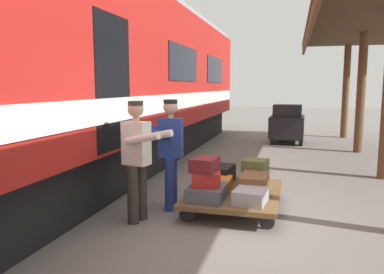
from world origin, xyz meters
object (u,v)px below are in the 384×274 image
Objects in this scene: porter_in_overalls at (170,150)px; suitcase_orange_carryall at (214,184)px; suitcase_brown_leather at (255,184)px; suitcase_gray_aluminum at (251,196)px; suitcase_tan_vintage at (258,178)px; suitcase_olive_duffel at (255,165)px; suitcase_maroon_trunk at (205,164)px; suitcase_black_hardshell at (220,174)px; baggage_tug at (287,124)px; train_car at (27,76)px; suitcase_slate_roller at (207,192)px; suitcase_red_plastic at (206,178)px; luggage_cart at (234,194)px; porter_by_door at (138,157)px.

suitcase_orange_carryall is at bearing -159.18° from porter_in_overalls.
suitcase_gray_aluminum is at bearing 90.00° from suitcase_brown_leather.
suitcase_olive_duffel reaches higher than suitcase_tan_vintage.
suitcase_brown_leather is at bearing -142.53° from suitcase_maroon_trunk.
suitcase_black_hardshell is 1.02× the size of suitcase_orange_carryall.
suitcase_olive_duffel is at bearing -149.02° from porter_in_overalls.
suitcase_brown_leather is at bearing 180.00° from suitcase_orange_carryall.
suitcase_orange_carryall is at bearing -38.97° from suitcase_gray_aluminum.
baggage_tug is (-0.40, -6.85, 0.02)m from suitcase_olive_duffel.
train_car reaches higher than suitcase_slate_roller.
luggage_cart is at bearing -122.46° from suitcase_red_plastic.
luggage_cart is 0.36m from suitcase_brown_leather.
suitcase_tan_vintage is 1.31× the size of suitcase_maroon_trunk.
baggage_tug is (-0.99, -7.86, 0.25)m from suitcase_slate_roller.
luggage_cart is 0.61m from suitcase_slate_roller.
train_car is 2.36m from porter_by_door.
porter_in_overalls is (0.97, 0.25, 0.69)m from luggage_cart.
suitcase_black_hardshell reaches higher than suitcase_tan_vintage.
suitcase_orange_carryall is at bearing 0.00° from suitcase_brown_leather.
suitcase_black_hardshell is at bearing -58.28° from luggage_cart.
baggage_tug is (-1.00, -7.87, 0.04)m from suitcase_red_plastic.
suitcase_brown_leather is at bearing 141.03° from suitcase_black_hardshell.
porter_in_overalls is (0.66, -0.26, 0.55)m from suitcase_slate_roller.
suitcase_tan_vintage is (-0.31, -0.51, 0.16)m from luggage_cart.
suitcase_maroon_trunk is at bearing 56.79° from suitcase_tan_vintage.
luggage_cart is 3.34× the size of suitcase_gray_aluminum.
suitcase_maroon_trunk is at bearing 55.36° from luggage_cart.
porter_by_door is at bearing 14.69° from suitcase_gray_aluminum.
suitcase_tan_vintage is at bearing -141.03° from suitcase_orange_carryall.
porter_in_overalls is at bearing -11.35° from suitcase_gray_aluminum.
train_car is 33.88× the size of suitcase_slate_roller.
suitcase_brown_leather is 0.36× the size of baggage_tug.
suitcase_slate_roller is 0.41m from suitcase_maroon_trunk.
train_car reaches higher than suitcase_gray_aluminum.
suitcase_red_plastic is (0.01, 1.02, 0.17)m from suitcase_black_hardshell.
porter_in_overalls and porter_by_door have the same top height.
porter_in_overalls is at bearing 20.82° from suitcase_orange_carryall.
suitcase_red_plastic is (-2.92, -0.01, -1.47)m from train_car.
suitcase_slate_roller is 1.01× the size of suitcase_brown_leather.
suitcase_brown_leather is (-0.63, -0.51, 0.04)m from suitcase_slate_roller.
suitcase_orange_carryall is at bearing -91.58° from suitcase_red_plastic.
suitcase_tan_vintage is at bearing -149.47° from porter_in_overalls.
suitcase_olive_duffel is (-0.59, -0.50, 0.23)m from suitcase_orange_carryall.
suitcase_orange_carryall is 1.01× the size of suitcase_gray_aluminum.
suitcase_maroon_trunk is 0.26× the size of porter_in_overalls.
porter_in_overalls is 0.98× the size of baggage_tug.
luggage_cart is 0.61m from suitcase_gray_aluminum.
porter_by_door is 8.48m from baggage_tug.
porter_by_door is (1.53, 0.40, 0.55)m from suitcase_gray_aluminum.
suitcase_brown_leather is 0.37× the size of porter_in_overalls.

